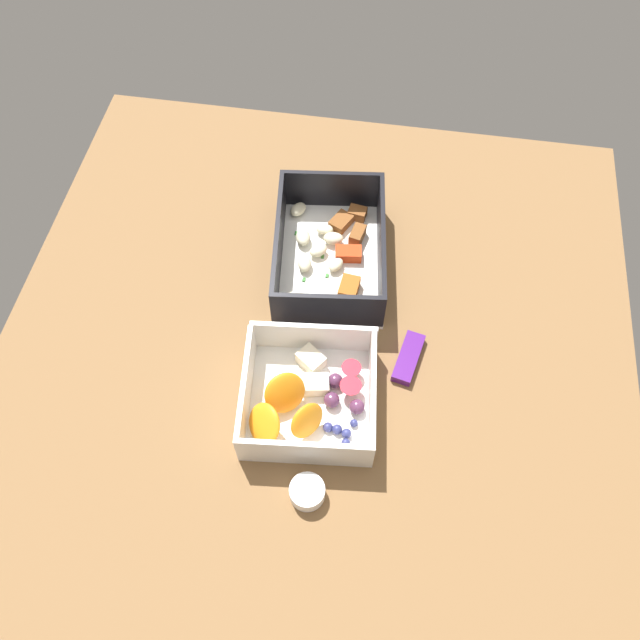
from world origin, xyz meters
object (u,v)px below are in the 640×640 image
object	(u,v)px
fruit_bowl	(309,397)
paper_cup_liner	(307,492)
pasta_container	(330,253)
candy_bar	(408,358)

from	to	relation	value
fruit_bowl	paper_cup_liner	distance (cm)	10.96
pasta_container	candy_bar	distance (cm)	17.94
pasta_container	candy_bar	size ratio (longest dim) A/B	3.16
fruit_bowl	candy_bar	xyz separation A→B (cm)	(-7.78, 11.25, -1.47)
fruit_bowl	candy_bar	bearing A→B (deg)	124.65
fruit_bowl	candy_bar	world-z (taller)	fruit_bowl
fruit_bowl	paper_cup_liner	bearing A→B (deg)	8.57
fruit_bowl	pasta_container	bearing A→B (deg)	-178.45
paper_cup_liner	pasta_container	bearing A→B (deg)	-176.07
candy_bar	paper_cup_liner	bearing A→B (deg)	-27.42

